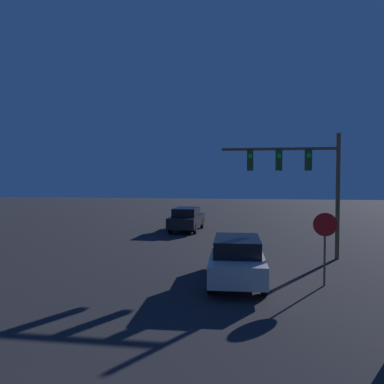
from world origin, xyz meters
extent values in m
cube|color=beige|center=(1.87, 10.83, 0.68)|extent=(1.92, 4.51, 0.68)
cube|color=black|center=(1.87, 10.61, 1.29)|extent=(1.58, 2.34, 0.54)
cylinder|color=black|center=(1.01, 12.18, 0.34)|extent=(0.22, 0.68, 0.67)
cylinder|color=black|center=(2.63, 12.24, 0.34)|extent=(0.22, 0.68, 0.67)
cylinder|color=black|center=(1.10, 9.42, 0.34)|extent=(0.22, 0.68, 0.67)
cylinder|color=black|center=(2.73, 9.48, 0.34)|extent=(0.22, 0.68, 0.67)
sphere|color=#F9EFC6|center=(1.30, 13.06, 0.74)|extent=(0.18, 0.18, 0.18)
sphere|color=#F9EFC6|center=(2.27, 13.09, 0.74)|extent=(0.18, 0.18, 0.18)
cube|color=black|center=(-1.76, 22.72, 0.68)|extent=(1.97, 4.53, 0.68)
cube|color=black|center=(-1.77, 22.50, 1.29)|extent=(1.60, 2.36, 0.54)
cylinder|color=black|center=(-2.51, 24.13, 0.34)|extent=(0.22, 0.68, 0.67)
cylinder|color=black|center=(-0.89, 24.06, 0.34)|extent=(0.22, 0.68, 0.67)
cylinder|color=black|center=(-2.63, 21.38, 0.34)|extent=(0.22, 0.68, 0.67)
cylinder|color=black|center=(-1.01, 21.30, 0.34)|extent=(0.22, 0.68, 0.67)
sphere|color=#F9EFC6|center=(-2.14, 24.98, 0.74)|extent=(0.18, 0.18, 0.18)
sphere|color=#F9EFC6|center=(-1.17, 24.94, 0.74)|extent=(0.18, 0.18, 0.18)
cylinder|color=brown|center=(6.13, 15.04, 2.75)|extent=(0.18, 0.18, 5.51)
cube|color=brown|center=(3.60, 15.04, 4.85)|extent=(5.06, 0.12, 0.12)
cube|color=#1E471E|center=(4.87, 15.04, 4.34)|extent=(0.28, 0.28, 0.90)
cylinder|color=green|center=(4.87, 14.89, 4.54)|extent=(0.20, 0.02, 0.20)
cube|color=#1E471E|center=(3.60, 15.04, 4.34)|extent=(0.28, 0.28, 0.90)
cylinder|color=green|center=(3.60, 14.89, 4.54)|extent=(0.20, 0.02, 0.20)
cube|color=#1E471E|center=(2.34, 15.04, 4.34)|extent=(0.28, 0.28, 0.90)
cylinder|color=green|center=(2.34, 14.89, 4.54)|extent=(0.20, 0.02, 0.20)
cylinder|color=brown|center=(4.75, 10.75, 1.21)|extent=(0.07, 0.07, 2.43)
cylinder|color=red|center=(4.75, 10.73, 2.04)|extent=(0.78, 0.03, 0.78)
camera|label=1|loc=(2.17, -2.00, 3.60)|focal=35.00mm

